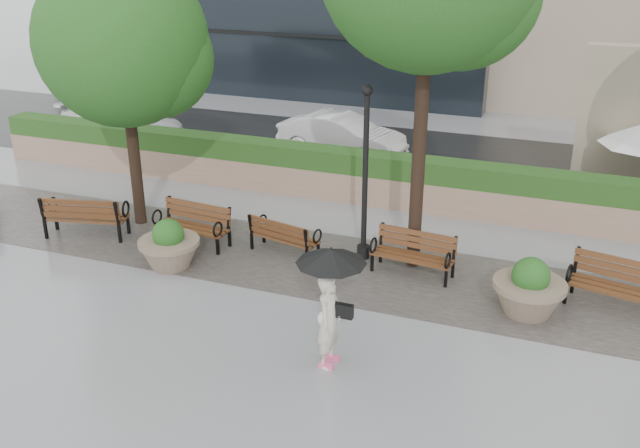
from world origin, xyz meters
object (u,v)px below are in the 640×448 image
(bench_4, at_px, (617,296))
(car_left, at_px, (123,122))
(bench_3, at_px, (412,263))
(planter_right, at_px, (529,292))
(car_right, at_px, (342,135))
(bench_2, at_px, (284,244))
(pedestrian, at_px, (330,296))
(lamppost, at_px, (365,186))
(bench_1, at_px, (193,233))
(planter_left, at_px, (169,248))
(bench_0, at_px, (87,225))

(bench_4, height_order, car_left, car_left)
(bench_3, distance_m, planter_right, 2.58)
(car_right, bearing_deg, bench_4, -124.57)
(bench_2, relative_size, bench_4, 0.86)
(pedestrian, bearing_deg, lamppost, 13.69)
(lamppost, bearing_deg, pedestrian, -80.23)
(planter_right, bearing_deg, pedestrian, -135.40)
(bench_3, xyz_separation_m, pedestrian, (-0.50, -3.72, 1.02))
(bench_1, bearing_deg, bench_3, 8.19)
(lamppost, xyz_separation_m, car_left, (-10.40, 5.95, -1.05))
(bench_2, xyz_separation_m, pedestrian, (2.43, -3.69, 1.04))
(planter_left, height_order, car_right, car_right)
(bench_3, relative_size, bench_4, 0.91)
(bench_1, height_order, pedestrian, pedestrian)
(bench_1, height_order, bench_3, bench_1)
(bench_2, distance_m, car_left, 10.78)
(bench_0, height_order, bench_2, bench_0)
(planter_left, relative_size, lamppost, 0.34)
(bench_3, height_order, planter_left, planter_left)
(bench_2, xyz_separation_m, car_right, (-1.20, 7.39, 0.41))
(bench_4, xyz_separation_m, lamppost, (-5.24, 0.50, 1.40))
(bench_0, height_order, bench_3, bench_0)
(planter_right, relative_size, pedestrian, 0.65)
(bench_3, bearing_deg, bench_0, -168.07)
(bench_0, xyz_separation_m, pedestrian, (7.19, -2.94, 0.99))
(bench_0, height_order, planter_left, planter_left)
(planter_right, bearing_deg, lamppost, 161.55)
(bench_3, distance_m, planter_left, 5.21)
(bench_3, xyz_separation_m, car_right, (-4.13, 7.36, 0.40))
(planter_right, distance_m, car_left, 15.78)
(car_left, xyz_separation_m, car_right, (7.49, 1.01, 0.02))
(bench_1, xyz_separation_m, bench_2, (2.19, 0.25, -0.02))
(planter_left, bearing_deg, bench_3, 16.56)
(planter_left, distance_m, planter_right, 7.46)
(bench_4, height_order, planter_left, planter_left)
(bench_1, height_order, planter_right, planter_right)
(bench_2, height_order, car_left, car_left)
(planter_right, bearing_deg, bench_3, 161.55)
(lamppost, distance_m, car_left, 12.03)
(bench_4, xyz_separation_m, planter_left, (-9.01, -1.38, 0.13))
(car_right, bearing_deg, car_left, 105.59)
(bench_0, xyz_separation_m, bench_2, (4.76, 0.75, -0.05))
(bench_4, distance_m, planter_left, 9.12)
(car_left, relative_size, car_right, 1.10)
(car_left, height_order, pedestrian, pedestrian)
(bench_4, height_order, car_right, car_right)
(bench_3, height_order, bench_4, bench_4)
(bench_0, distance_m, planter_right, 10.13)
(bench_0, xyz_separation_m, bench_4, (11.71, 0.68, -0.01))
(car_left, bearing_deg, bench_3, -117.02)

